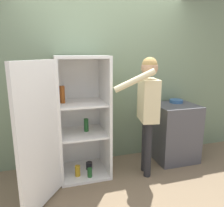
# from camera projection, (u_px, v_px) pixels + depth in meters

# --- Properties ---
(ground_plane) EXTENTS (12.00, 12.00, 0.00)m
(ground_plane) POSITION_uv_depth(u_px,v_px,m) (124.00, 192.00, 2.72)
(ground_plane) COLOR #7A664C
(wall_back) EXTENTS (7.00, 0.06, 2.55)m
(wall_back) POSITION_uv_depth(u_px,v_px,m) (104.00, 81.00, 3.35)
(wall_back) COLOR gray
(wall_back) RESTS_ON ground_plane
(refrigerator) EXTENTS (1.10, 1.20, 1.66)m
(refrigerator) POSITION_uv_depth(u_px,v_px,m) (74.00, 120.00, 2.88)
(refrigerator) COLOR white
(refrigerator) RESTS_ON ground_plane
(person) EXTENTS (0.67, 0.50, 1.64)m
(person) POSITION_uv_depth(u_px,v_px,m) (148.00, 101.00, 2.91)
(person) COLOR #262628
(person) RESTS_ON ground_plane
(counter) EXTENTS (0.64, 0.61, 0.90)m
(counter) POSITION_uv_depth(u_px,v_px,m) (174.00, 132.00, 3.50)
(counter) COLOR #4C4C51
(counter) RESTS_ON ground_plane
(bowl) EXTENTS (0.21, 0.21, 0.05)m
(bowl) POSITION_uv_depth(u_px,v_px,m) (176.00, 101.00, 3.52)
(bowl) COLOR #335B8E
(bowl) RESTS_ON counter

